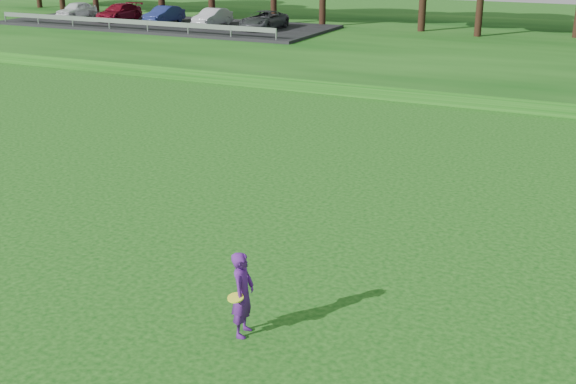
% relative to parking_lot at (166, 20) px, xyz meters
% --- Properties ---
extents(ground, '(140.00, 140.00, 0.00)m').
position_rel_parking_lot_xyz_m(ground, '(23.70, -32.81, -1.03)').
color(ground, '#0C400C').
rests_on(ground, ground).
extents(berm, '(130.00, 30.00, 0.60)m').
position_rel_parking_lot_xyz_m(berm, '(23.70, 1.19, -0.73)').
color(berm, '#0C400C').
rests_on(berm, ground).
extents(walking_path, '(130.00, 1.60, 0.04)m').
position_rel_parking_lot_xyz_m(walking_path, '(23.70, -12.81, -1.01)').
color(walking_path, gray).
rests_on(walking_path, ground).
extents(parking_lot, '(24.00, 9.00, 1.38)m').
position_rel_parking_lot_xyz_m(parking_lot, '(0.00, 0.00, 0.00)').
color(parking_lot, black).
rests_on(parking_lot, berm).
extents(woman, '(0.48, 0.72, 1.62)m').
position_rel_parking_lot_xyz_m(woman, '(24.62, -33.59, -0.22)').
color(woman, '#501A77').
rests_on(woman, ground).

